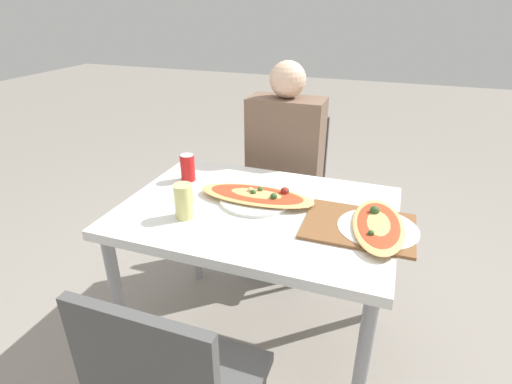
{
  "coord_description": "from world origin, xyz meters",
  "views": [
    {
      "loc": [
        0.47,
        -1.35,
        1.5
      ],
      "look_at": [
        -0.01,
        0.02,
        0.79
      ],
      "focal_mm": 28.0,
      "sensor_mm": 36.0,
      "label": 1
    }
  ],
  "objects_px": {
    "chair_far_seated": "(289,184)",
    "dining_table": "(258,225)",
    "soda_can": "(188,168)",
    "pizza_second": "(378,226)",
    "pizza_main": "(257,196)",
    "person_seated": "(284,159)",
    "drink_glass": "(184,201)"
  },
  "relations": [
    {
      "from": "dining_table",
      "to": "pizza_main",
      "type": "bearing_deg",
      "value": 112.58
    },
    {
      "from": "chair_far_seated",
      "to": "pizza_main",
      "type": "relative_size",
      "value": 1.82
    },
    {
      "from": "pizza_main",
      "to": "soda_can",
      "type": "xyz_separation_m",
      "value": [
        -0.37,
        0.09,
        0.04
      ]
    },
    {
      "from": "soda_can",
      "to": "pizza_second",
      "type": "distance_m",
      "value": 0.88
    },
    {
      "from": "dining_table",
      "to": "pizza_main",
      "type": "distance_m",
      "value": 0.12
    },
    {
      "from": "chair_far_seated",
      "to": "pizza_main",
      "type": "bearing_deg",
      "value": 93.11
    },
    {
      "from": "soda_can",
      "to": "chair_far_seated",
      "type": "bearing_deg",
      "value": 59.71
    },
    {
      "from": "dining_table",
      "to": "pizza_second",
      "type": "relative_size",
      "value": 2.57
    },
    {
      "from": "drink_glass",
      "to": "pizza_second",
      "type": "height_order",
      "value": "drink_glass"
    },
    {
      "from": "dining_table",
      "to": "soda_can",
      "type": "height_order",
      "value": "soda_can"
    },
    {
      "from": "soda_can",
      "to": "pizza_second",
      "type": "xyz_separation_m",
      "value": [
        0.87,
        -0.17,
        -0.04
      ]
    },
    {
      "from": "dining_table",
      "to": "drink_glass",
      "type": "distance_m",
      "value": 0.33
    },
    {
      "from": "dining_table",
      "to": "chair_far_seated",
      "type": "xyz_separation_m",
      "value": [
        -0.06,
        0.72,
        -0.14
      ]
    },
    {
      "from": "pizza_main",
      "to": "chair_far_seated",
      "type": "bearing_deg",
      "value": 93.11
    },
    {
      "from": "person_seated",
      "to": "drink_glass",
      "type": "relative_size",
      "value": 8.9
    },
    {
      "from": "chair_far_seated",
      "to": "pizza_second",
      "type": "height_order",
      "value": "chair_far_seated"
    },
    {
      "from": "chair_far_seated",
      "to": "soda_can",
      "type": "bearing_deg",
      "value": 59.71
    },
    {
      "from": "dining_table",
      "to": "drink_glass",
      "type": "bearing_deg",
      "value": -145.23
    },
    {
      "from": "chair_far_seated",
      "to": "soda_can",
      "type": "relative_size",
      "value": 7.18
    },
    {
      "from": "pizza_second",
      "to": "chair_far_seated",
      "type": "bearing_deg",
      "value": 125.68
    },
    {
      "from": "dining_table",
      "to": "person_seated",
      "type": "distance_m",
      "value": 0.61
    },
    {
      "from": "chair_far_seated",
      "to": "dining_table",
      "type": "bearing_deg",
      "value": 94.76
    },
    {
      "from": "dining_table",
      "to": "pizza_main",
      "type": "height_order",
      "value": "pizza_main"
    },
    {
      "from": "pizza_main",
      "to": "pizza_second",
      "type": "height_order",
      "value": "pizza_second"
    },
    {
      "from": "pizza_main",
      "to": "soda_can",
      "type": "height_order",
      "value": "soda_can"
    },
    {
      "from": "dining_table",
      "to": "drink_glass",
      "type": "relative_size",
      "value": 7.97
    },
    {
      "from": "dining_table",
      "to": "person_seated",
      "type": "relative_size",
      "value": 0.9
    },
    {
      "from": "chair_far_seated",
      "to": "person_seated",
      "type": "relative_size",
      "value": 0.74
    },
    {
      "from": "chair_far_seated",
      "to": "pizza_second",
      "type": "distance_m",
      "value": 0.94
    },
    {
      "from": "chair_far_seated",
      "to": "soda_can",
      "type": "height_order",
      "value": "chair_far_seated"
    },
    {
      "from": "dining_table",
      "to": "soda_can",
      "type": "distance_m",
      "value": 0.45
    },
    {
      "from": "drink_glass",
      "to": "pizza_second",
      "type": "distance_m",
      "value": 0.73
    }
  ]
}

